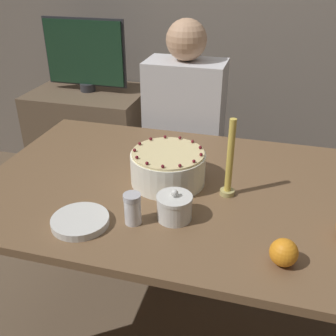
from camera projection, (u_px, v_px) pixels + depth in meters
name	position (u px, v px, depth m)	size (l,w,h in m)	color
ground_plane	(186.00, 328.00, 1.82)	(12.00, 12.00, 0.00)	brown
dining_table	(190.00, 211.00, 1.50)	(1.56, 0.96, 0.77)	brown
cake	(168.00, 167.00, 1.45)	(0.28, 0.28, 0.14)	white
sugar_bowl	(174.00, 207.00, 1.26)	(0.12, 0.12, 0.11)	silver
sugar_shaker	(133.00, 209.00, 1.23)	(0.06, 0.06, 0.10)	white
plate_stack	(80.00, 221.00, 1.24)	(0.18, 0.18, 0.02)	silver
candle	(229.00, 165.00, 1.35)	(0.05, 0.05, 0.29)	tan
orange_fruit_1	(284.00, 252.00, 1.07)	(0.08, 0.08, 0.08)	orange
person_man_blue_shirt	(184.00, 154.00, 2.17)	(0.40, 0.34, 1.26)	#2D2D38
side_cabinet	(93.00, 141.00, 2.77)	(0.74, 0.55, 0.72)	brown
tv_monitor	(85.00, 54.00, 2.49)	(0.54, 0.10, 0.46)	#2D2D33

